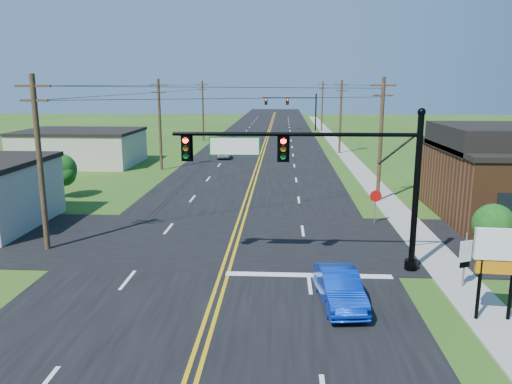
# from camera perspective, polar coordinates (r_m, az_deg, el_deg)

# --- Properties ---
(ground) EXTENTS (260.00, 260.00, 0.00)m
(ground) POSITION_cam_1_polar(r_m,az_deg,el_deg) (16.87, -7.17, -18.09)
(ground) COLOR #274B15
(ground) RESTS_ON ground
(road_main) EXTENTS (16.00, 220.00, 0.04)m
(road_main) POSITION_cam_1_polar(r_m,az_deg,el_deg) (64.92, 0.64, 4.74)
(road_main) COLOR black
(road_main) RESTS_ON ground
(road_cross) EXTENTS (70.00, 10.00, 0.04)m
(road_cross) POSITION_cam_1_polar(r_m,az_deg,el_deg) (27.78, -2.80, -5.53)
(road_cross) COLOR black
(road_cross) RESTS_ON ground
(sidewalk) EXTENTS (2.00, 160.00, 0.08)m
(sidewalk) POSITION_cam_1_polar(r_m,az_deg,el_deg) (55.50, 11.09, 3.25)
(sidewalk) COLOR gray
(sidewalk) RESTS_ON ground
(signal_mast_main) EXTENTS (11.30, 0.60, 7.48)m
(signal_mast_main) POSITION_cam_1_polar(r_m,az_deg,el_deg) (22.67, 7.01, 2.65)
(signal_mast_main) COLOR black
(signal_mast_main) RESTS_ON ground
(signal_mast_far) EXTENTS (10.98, 0.60, 7.48)m
(signal_mast_far) POSITION_cam_1_polar(r_m,az_deg,el_deg) (94.41, 4.18, 9.81)
(signal_mast_far) COLOR black
(signal_mast_far) RESTS_ON ground
(cream_bldg_far) EXTENTS (12.20, 9.20, 3.70)m
(cream_bldg_far) POSITION_cam_1_polar(r_m,az_deg,el_deg) (57.05, -19.42, 4.86)
(cream_bldg_far) COLOR #B9B09E
(cream_bldg_far) RESTS_ON ground
(utility_pole_left_a) EXTENTS (1.80, 0.28, 9.00)m
(utility_pole_left_a) POSITION_cam_1_polar(r_m,az_deg,el_deg) (27.50, -23.50, 3.34)
(utility_pole_left_a) COLOR #342017
(utility_pole_left_a) RESTS_ON ground
(utility_pole_left_b) EXTENTS (1.80, 0.28, 9.00)m
(utility_pole_left_b) POSITION_cam_1_polar(r_m,az_deg,el_deg) (50.96, -10.94, 7.77)
(utility_pole_left_b) COLOR #342017
(utility_pole_left_b) RESTS_ON ground
(utility_pole_left_c) EXTENTS (1.80, 0.28, 9.00)m
(utility_pole_left_c) POSITION_cam_1_polar(r_m,az_deg,el_deg) (77.38, -6.10, 9.37)
(utility_pole_left_c) COLOR #342017
(utility_pole_left_c) RESTS_ON ground
(utility_pole_right_a) EXTENTS (1.80, 0.28, 9.00)m
(utility_pole_right_a) POSITION_cam_1_polar(r_m,az_deg,el_deg) (37.17, 14.06, 6.05)
(utility_pole_right_a) COLOR #342017
(utility_pole_right_a) RESTS_ON ground
(utility_pole_right_b) EXTENTS (1.80, 0.28, 9.00)m
(utility_pole_right_b) POSITION_cam_1_polar(r_m,az_deg,el_deg) (62.82, 9.64, 8.62)
(utility_pole_right_b) COLOR #342017
(utility_pole_right_b) RESTS_ON ground
(utility_pole_right_c) EXTENTS (1.80, 0.28, 9.00)m
(utility_pole_right_c) POSITION_cam_1_polar(r_m,az_deg,el_deg) (92.65, 7.57, 9.80)
(utility_pole_right_c) COLOR #342017
(utility_pole_right_c) RESTS_ON ground
(tree_right_back) EXTENTS (3.00, 3.00, 4.10)m
(tree_right_back) POSITION_cam_1_polar(r_m,az_deg,el_deg) (42.83, 21.10, 3.50)
(tree_right_back) COLOR #342017
(tree_right_back) RESTS_ON ground
(shrub_corner) EXTENTS (2.00, 2.00, 2.86)m
(shrub_corner) POSITION_cam_1_polar(r_m,az_deg,el_deg) (26.74, 25.50, -3.37)
(shrub_corner) COLOR #342017
(shrub_corner) RESTS_ON ground
(tree_left) EXTENTS (2.40, 2.40, 3.37)m
(tree_left) POSITION_cam_1_polar(r_m,az_deg,el_deg) (40.50, -21.43, 2.39)
(tree_left) COLOR #342017
(tree_left) RESTS_ON ground
(blue_car) EXTENTS (1.87, 4.29, 1.37)m
(blue_car) POSITION_cam_1_polar(r_m,az_deg,el_deg) (20.09, 9.52, -10.80)
(blue_car) COLOR #082EAF
(blue_car) RESTS_ON ground
(distant_car) EXTENTS (2.11, 4.14, 1.35)m
(distant_car) POSITION_cam_1_polar(r_m,az_deg,el_deg) (58.46, -3.75, 4.52)
(distant_car) COLOR #ABABB0
(distant_car) RESTS_ON ground
(route_sign) EXTENTS (0.58, 0.27, 2.45)m
(route_sign) POSITION_cam_1_polar(r_m,az_deg,el_deg) (22.82, 22.79, -6.80)
(route_sign) COLOR slate
(route_sign) RESTS_ON ground
(stop_sign) EXTENTS (0.77, 0.10, 2.16)m
(stop_sign) POSITION_cam_1_polar(r_m,az_deg,el_deg) (31.48, 13.50, -0.84)
(stop_sign) COLOR slate
(stop_sign) RESTS_ON ground
(pylon_sign) EXTENTS (1.72, 0.38, 3.50)m
(pylon_sign) POSITION_cam_1_polar(r_m,az_deg,el_deg) (19.86, 25.99, -6.43)
(pylon_sign) COLOR black
(pylon_sign) RESTS_ON ground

